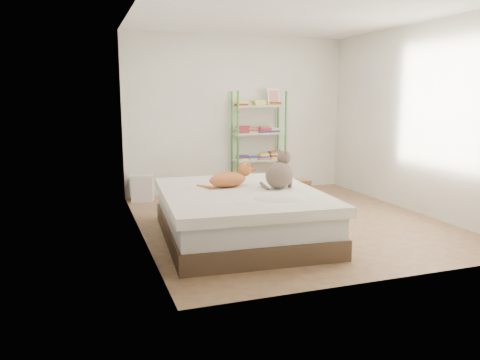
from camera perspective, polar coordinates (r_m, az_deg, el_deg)
name	(u,v)px	position (r m, az deg, el deg)	size (l,w,h in m)	color
room	(291,121)	(5.98, 6.18, 7.12)	(3.81, 4.21, 2.61)	tan
bed	(240,214)	(5.39, 0.03, -4.18)	(1.89, 2.29, 0.56)	#463425
orange_cat	(228,178)	(5.52, -1.51, 0.29)	(0.55, 0.30, 0.22)	#C76F40
grey_cat	(279,170)	(5.43, 4.83, 1.28)	(0.33, 0.39, 0.44)	#725E53
shelf_unit	(259,142)	(7.86, 2.31, 4.62)	(0.88, 0.36, 1.74)	#378B30
cardboard_box	(291,193)	(7.08, 6.29, -1.55)	(0.61, 0.61, 0.41)	#8B5E40
white_bin	(142,187)	(7.45, -11.80, -0.89)	(0.42, 0.39, 0.42)	white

